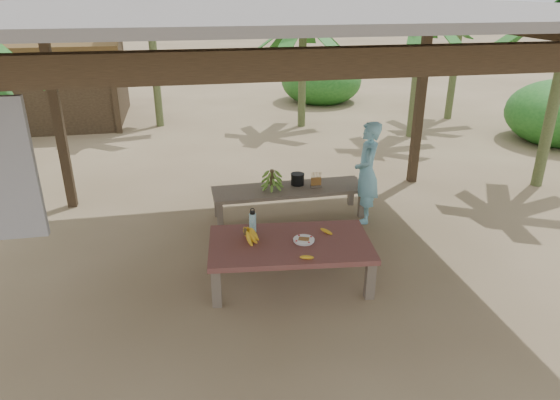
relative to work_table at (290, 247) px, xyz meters
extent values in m
plane|color=brown|center=(-0.04, 0.43, -0.43)|extent=(80.00, 80.00, 0.00)
cube|color=black|center=(-2.84, 2.73, 0.92)|extent=(0.13, 0.13, 2.70)
cube|color=black|center=(2.76, 2.73, 0.92)|extent=(0.13, 0.13, 2.70)
cube|color=black|center=(-0.04, -1.87, 2.27)|extent=(5.80, 0.14, 0.18)
cube|color=black|center=(-0.04, 2.73, 2.27)|extent=(5.80, 0.14, 0.18)
cube|color=black|center=(2.76, 0.43, 2.27)|extent=(0.14, 4.80, 0.18)
cube|color=slate|center=(-0.04, 0.43, 2.49)|extent=(6.60, 5.60, 0.06)
cube|color=brown|center=(-0.86, -0.33, -0.21)|extent=(0.11, 0.11, 0.44)
cube|color=brown|center=(0.77, -0.50, -0.21)|extent=(0.11, 0.11, 0.44)
cube|color=brown|center=(-0.77, 0.50, -0.21)|extent=(0.11, 0.11, 0.44)
cube|color=brown|center=(0.86, 0.33, -0.21)|extent=(0.11, 0.11, 0.44)
cube|color=maroon|center=(0.00, 0.00, 0.04)|extent=(1.89, 1.18, 0.06)
cube|color=brown|center=(-0.67, 1.47, -0.23)|extent=(0.08, 0.08, 0.40)
cube|color=brown|center=(1.39, 1.49, -0.23)|extent=(0.08, 0.08, 0.40)
cube|color=brown|center=(-0.68, 1.93, -0.23)|extent=(0.08, 0.08, 0.40)
cube|color=brown|center=(1.38, 1.95, -0.23)|extent=(0.08, 0.08, 0.40)
cube|color=brown|center=(0.36, 1.71, -0.01)|extent=(2.21, 0.63, 0.05)
cylinder|color=white|center=(0.15, -0.02, 0.07)|extent=(0.22, 0.22, 0.01)
cylinder|color=white|center=(0.15, -0.02, 0.09)|extent=(0.24, 0.24, 0.02)
cube|color=brown|center=(0.15, -0.02, 0.09)|extent=(0.14, 0.12, 0.02)
ellipsoid|color=yellow|center=(0.09, -0.41, 0.09)|extent=(0.16, 0.07, 0.04)
ellipsoid|color=yellow|center=(0.46, 0.13, 0.09)|extent=(0.13, 0.16, 0.04)
cylinder|color=#42B0CF|center=(-0.37, 0.33, 0.18)|extent=(0.08, 0.08, 0.23)
cylinder|color=black|center=(-0.37, 0.33, 0.31)|extent=(0.06, 0.06, 0.03)
torus|color=black|center=(-0.37, 0.33, 0.34)|extent=(0.05, 0.01, 0.05)
cylinder|color=black|center=(0.50, 1.82, 0.10)|extent=(0.19, 0.19, 0.16)
imported|color=#6FB8D2|center=(1.39, 1.39, 0.29)|extent=(0.50, 0.61, 1.45)
cube|color=black|center=(-4.54, 8.43, 0.57)|extent=(4.00, 3.00, 2.00)
cube|color=brown|center=(-4.54, 7.58, 1.92)|extent=(4.40, 1.73, 1.00)
cube|color=brown|center=(-4.54, 9.28, 1.92)|extent=(4.40, 1.73, 1.00)
cylinder|color=#596638|center=(3.94, 5.38, 0.96)|extent=(0.18, 0.18, 2.79)
cylinder|color=#596638|center=(1.73, 6.73, 0.84)|extent=(0.18, 0.18, 2.54)
cylinder|color=#596638|center=(-1.64, 7.42, 1.36)|extent=(0.18, 0.18, 3.59)
cylinder|color=#596638|center=(4.77, 2.14, 1.08)|extent=(0.18, 0.18, 3.03)
cylinder|color=#596638|center=(5.60, 6.74, 1.09)|extent=(0.18, 0.18, 3.04)
camera|label=1|loc=(-1.06, -4.81, 2.68)|focal=32.00mm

